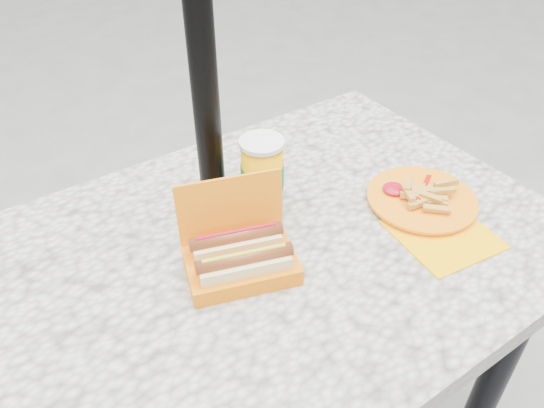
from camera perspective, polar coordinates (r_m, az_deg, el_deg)
picnic_table at (r=1.08m, az=-1.53°, el=-9.19°), size 1.20×0.80×0.75m
umbrella_pole at (r=0.93m, az=-7.65°, el=16.65°), size 0.05×0.05×2.20m
hotdog_box at (r=0.95m, az=-3.46°, el=-5.56°), size 0.23×0.19×0.16m
fries_plate at (r=1.15m, az=15.93°, el=0.33°), size 0.25×0.31×0.05m
soda_cup at (r=1.05m, az=-1.05°, el=3.05°), size 0.09×0.09×0.16m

